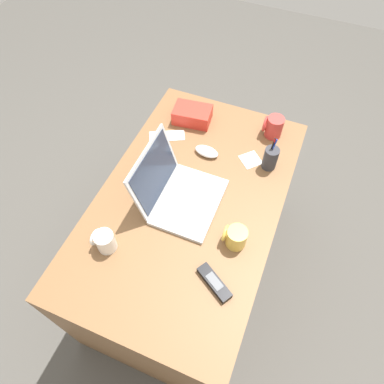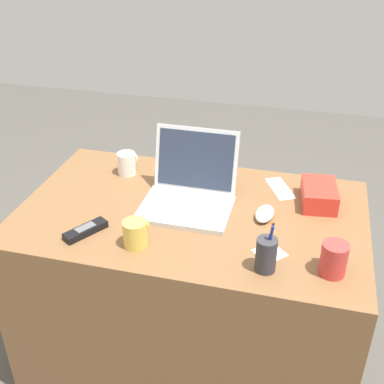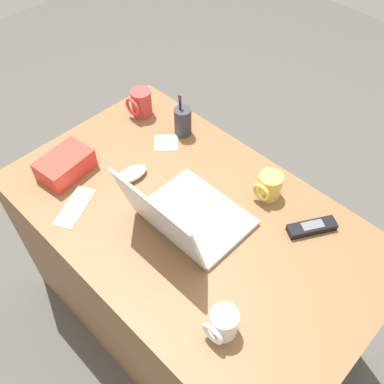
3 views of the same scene
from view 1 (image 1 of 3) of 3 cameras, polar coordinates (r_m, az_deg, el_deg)
name	(u,v)px [view 1 (image 1 of 3)]	position (r m, az deg, el deg)	size (l,w,h in m)	color
ground_plane	(190,266)	(2.09, -0.28, -11.97)	(6.00, 6.00, 0.00)	#4C4944
desk	(190,238)	(1.76, -0.32, -7.52)	(1.22, 0.74, 0.72)	brown
laptop	(178,192)	(1.41, -2.31, -0.05)	(0.32, 0.30, 0.25)	silver
computer_mouse	(207,152)	(1.59, 2.41, 6.65)	(0.06, 0.11, 0.03)	white
coffee_mug_white	(236,237)	(1.32, 7.15, -7.35)	(0.08, 0.09, 0.09)	#E0BC4C
coffee_mug_tall	(273,127)	(1.68, 13.21, 10.38)	(0.08, 0.09, 0.10)	#C63833
coffee_mug_spare	(105,241)	(1.34, -14.14, -7.80)	(0.07, 0.08, 0.09)	white
cordless_phone	(214,282)	(1.28, 3.68, -14.59)	(0.12, 0.15, 0.03)	black
pen_holder	(270,158)	(1.55, 12.73, 5.47)	(0.06, 0.06, 0.17)	#333338
snack_bag	(192,115)	(1.72, 0.05, 12.55)	(0.12, 0.18, 0.07)	red
paper_note_near_laptop	(167,136)	(1.68, -4.13, 9.16)	(0.07, 0.17, 0.00)	white
paper_note_left	(251,160)	(1.60, 9.59, 5.23)	(0.08, 0.08, 0.00)	white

